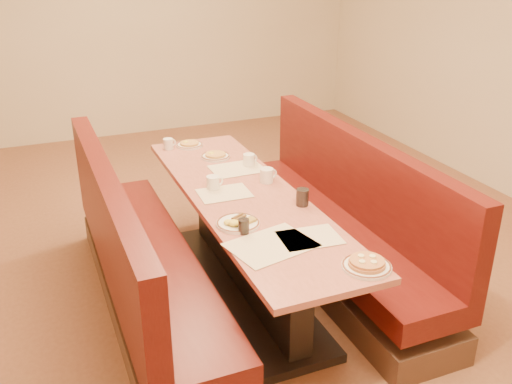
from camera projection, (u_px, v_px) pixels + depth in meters
name	position (u px, v px, depth m)	size (l,w,h in m)	color
ground	(246.00, 291.00, 4.08)	(8.00, 8.00, 0.00)	#9E6647
room_envelope	(244.00, 10.00, 3.31)	(6.04, 8.04, 2.82)	beige
diner_table	(246.00, 245.00, 3.93)	(0.70, 2.50, 0.75)	black
booth_left	(140.00, 268.00, 3.68)	(0.55, 2.50, 1.05)	#4C3326
booth_right	(338.00, 228.00, 4.19)	(0.55, 2.50, 1.05)	#4C3326
placemat_near_left	(271.00, 245.00, 3.15)	(0.46, 0.34, 0.00)	beige
placemat_near_right	(310.00, 237.00, 3.23)	(0.34, 0.26, 0.00)	beige
placemat_far_left	(224.00, 193.00, 3.80)	(0.34, 0.26, 0.00)	beige
placemat_far_right	(237.00, 169.00, 4.22)	(0.38, 0.29, 0.00)	beige
pancake_plate	(367.00, 265.00, 2.93)	(0.26, 0.26, 0.06)	white
eggs_plate	(238.00, 223.00, 3.38)	(0.26, 0.26, 0.05)	white
extra_plate_mid	(215.00, 156.00, 4.44)	(0.23, 0.23, 0.05)	white
extra_plate_far	(189.00, 144.00, 4.69)	(0.22, 0.22, 0.04)	white
coffee_mug_a	(267.00, 175.00, 3.97)	(0.13, 0.09, 0.10)	white
coffee_mug_b	(213.00, 182.00, 3.86)	(0.12, 0.09, 0.09)	white
coffee_mug_c	(249.00, 160.00, 4.26)	(0.12, 0.09, 0.09)	white
coffee_mug_d	(169.00, 144.00, 4.61)	(0.11, 0.08, 0.09)	white
soda_tumbler_near	(244.00, 226.00, 3.27)	(0.06, 0.06, 0.09)	black
soda_tumbler_mid	(302.00, 197.00, 3.62)	(0.08, 0.08, 0.11)	black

